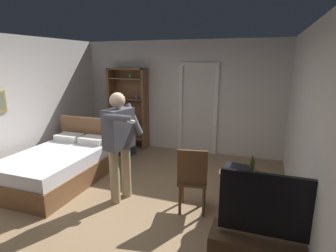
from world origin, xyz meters
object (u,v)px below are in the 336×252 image
(side_table, at_px, (240,189))
(bottle_on_table, at_px, (252,168))
(wooden_chair, at_px, (193,178))
(bed, at_px, (60,165))
(tv_flatscreen, at_px, (273,252))
(laptop, at_px, (238,170))
(person_blue_shirt, at_px, (120,139))
(bookshelf, at_px, (129,105))
(suitcase_dark, at_px, (122,146))

(side_table, bearing_deg, bottle_on_table, -29.74)
(bottle_on_table, xyz_separation_m, wooden_chair, (-0.80, 0.06, -0.28))
(bed, bearing_deg, wooden_chair, -5.30)
(side_table, xyz_separation_m, bottle_on_table, (0.14, -0.08, 0.36))
(bed, xyz_separation_m, tv_flatscreen, (3.66, -1.20, 0.02))
(side_table, height_order, wooden_chair, wooden_chair)
(wooden_chair, bearing_deg, bed, 174.70)
(tv_flatscreen, bearing_deg, laptop, 116.11)
(bottle_on_table, height_order, person_blue_shirt, person_blue_shirt)
(laptop, bearing_deg, bed, 175.39)
(bookshelf, xyz_separation_m, wooden_chair, (2.32, -2.52, -0.53))
(tv_flatscreen, bearing_deg, bottle_on_table, 107.41)
(tv_flatscreen, height_order, laptop, tv_flatscreen)
(tv_flatscreen, bearing_deg, suitcase_dark, 139.07)
(person_blue_shirt, bearing_deg, side_table, 0.99)
(side_table, distance_m, suitcase_dark, 3.46)
(laptop, xyz_separation_m, person_blue_shirt, (-1.78, 0.01, 0.26))
(bookshelf, height_order, wooden_chair, bookshelf)
(bookshelf, distance_m, bottle_on_table, 4.05)
(tv_flatscreen, relative_size, wooden_chair, 1.27)
(suitcase_dark, bearing_deg, person_blue_shirt, -46.12)
(wooden_chair, bearing_deg, person_blue_shirt, -179.58)
(laptop, height_order, suitcase_dark, laptop)
(bookshelf, xyz_separation_m, bottle_on_table, (3.12, -2.57, -0.25))
(tv_flatscreen, bearing_deg, person_blue_shirt, 156.98)
(bottle_on_table, bearing_deg, side_table, 150.26)
(wooden_chair, bearing_deg, laptop, -1.77)
(bookshelf, bearing_deg, suitcase_dark, -81.08)
(tv_flatscreen, xyz_separation_m, side_table, (-0.42, 0.99, 0.15))
(wooden_chair, relative_size, person_blue_shirt, 0.57)
(bed, height_order, tv_flatscreen, tv_flatscreen)
(tv_flatscreen, relative_size, person_blue_shirt, 0.73)
(wooden_chair, xyz_separation_m, suitcase_dark, (-2.22, 1.91, -0.36))
(bed, relative_size, laptop, 5.33)
(bottle_on_table, bearing_deg, tv_flatscreen, -72.59)
(bed, relative_size, bottle_on_table, 7.06)
(bookshelf, bearing_deg, person_blue_shirt, -65.37)
(laptop, distance_m, wooden_chair, 0.66)
(side_table, bearing_deg, laptop, -132.08)
(bookshelf, bearing_deg, tv_flatscreen, -45.64)
(suitcase_dark, bearing_deg, laptop, -19.23)
(suitcase_dark, bearing_deg, side_table, -18.29)
(laptop, relative_size, bottle_on_table, 1.32)
(laptop, xyz_separation_m, wooden_chair, (-0.62, 0.02, -0.21))
(bed, bearing_deg, laptop, -4.61)
(side_table, distance_m, person_blue_shirt, 1.90)
(person_blue_shirt, bearing_deg, bed, 170.07)
(laptop, height_order, bottle_on_table, bottle_on_table)
(bookshelf, bearing_deg, wooden_chair, -47.35)
(bookshelf, relative_size, person_blue_shirt, 1.16)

